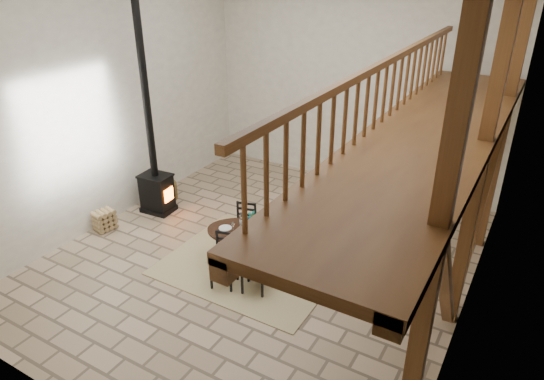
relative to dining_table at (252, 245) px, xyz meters
The scene contains 7 objects.
ground 0.50m from the dining_table, 87.25° to the left, with size 8.00×8.00×0.00m, color tan.
room_shell 2.90m from the dining_table, 14.39° to the left, with size 7.02×8.02×5.01m.
rug 0.39m from the dining_table, 74.47° to the right, with size 3.00×2.50×0.02m, color tan.
dining_table is the anchor object (origin of this frame).
wood_stove 3.02m from the dining_table, 166.51° to the left, with size 0.70×0.56×5.00m.
log_basket 3.36m from the dining_table, 159.10° to the left, with size 0.57×0.57×0.48m.
log_stack 3.27m from the dining_table, behind, with size 0.38×0.47×0.42m.
Camera 1 is at (3.97, -6.42, 5.01)m, focal length 32.00 mm.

